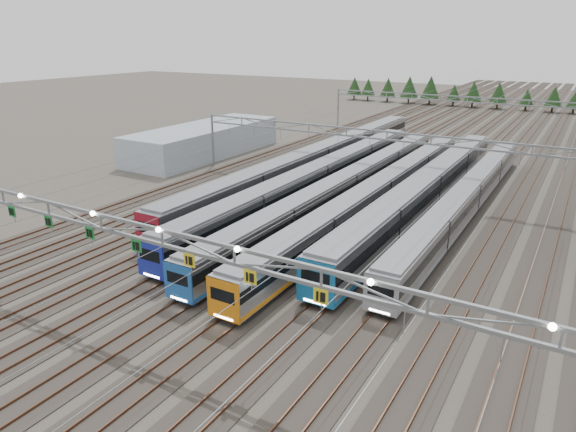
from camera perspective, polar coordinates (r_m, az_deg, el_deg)
The scene contains 13 objects.
ground at distance 36.35m, azimuth -12.89°, elevation -13.07°, with size 400.00×400.00×0.00m, color #47423A.
track_bed at distance 124.87m, azimuth 20.49°, elevation 10.06°, with size 54.00×260.00×5.42m.
train_a at distance 74.87m, azimuth 3.43°, elevation 6.29°, with size 3.07×68.04×4.00m.
train_b at distance 65.05m, azimuth 3.26°, elevation 4.18°, with size 2.93×58.22×3.81m.
train_c at distance 62.26m, azimuth 6.47°, elevation 3.25°, with size 2.71×59.53×3.52m.
train_d at distance 59.92m, azimuth 10.08°, elevation 2.46°, with size 2.77×58.86×3.60m.
train_e at distance 61.64m, azimuth 15.12°, elevation 2.80°, with size 3.14×55.50×4.09m.
train_f at distance 61.58m, azimuth 19.33°, elevation 2.02°, with size 2.64×54.66×3.43m.
gantry_near at distance 33.10m, azimuth -14.00°, elevation -2.71°, with size 56.36×0.61×8.08m.
gantry_mid at distance 66.69m, azimuth 10.89°, elevation 7.98°, with size 56.36×0.36×8.00m.
gantry_far at distance 109.63m, azimuth 19.24°, elevation 11.65°, with size 56.36×0.36×8.00m.
west_shed at distance 88.91m, azimuth -9.27°, elevation 8.28°, with size 10.00×30.00×4.84m, color #99ABB7.
treeline at distance 154.96m, azimuth 23.73°, elevation 12.30°, with size 100.10×5.60×7.02m.
Camera 1 is at (21.98, -21.63, 19.24)m, focal length 32.00 mm.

